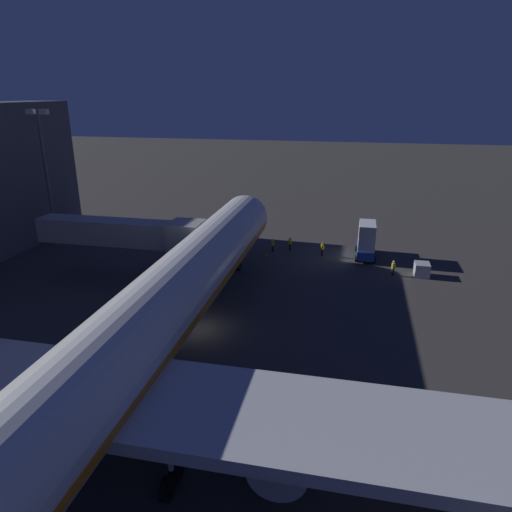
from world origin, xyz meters
The scene contains 12 objects.
ground_plane centered at (0.00, 0.00, 0.00)m, with size 320.00×320.00×0.00m, color #383533.
airliner_at_gate centered at (0.00, 13.64, 5.11)m, with size 55.78×67.47×19.74m.
jet_bridge centered at (9.86, -9.05, 5.20)m, with size 17.83×3.40×6.74m.
apron_floodlight_mast centered at (25.50, -17.95, 9.95)m, with size 2.90×0.50×17.04m.
cargo_truck_aft centered at (-13.97, -21.54, 2.18)m, with size 2.36×5.60×4.44m.
baggage_container_mid_row centered at (-19.95, -16.70, 0.73)m, with size 1.55×1.82×1.46m, color #B7BABF.
ground_crew_near_nose_gear centered at (-2.62, -21.31, 0.93)m, with size 0.40×0.40×1.70m.
ground_crew_by_belt_loader centered at (-4.71, -22.03, 0.99)m, with size 0.40×0.40×1.79m.
ground_crew_marshaller_fwd centered at (-8.84, -20.98, 0.96)m, with size 0.40×0.40×1.74m.
ground_crew_under_port_wing centered at (-16.89, -16.14, 0.95)m, with size 0.40×0.40×1.73m.
traffic_cone_nose_port centered at (-2.20, -19.59, 0.28)m, with size 0.36×0.36×0.55m, color orange.
traffic_cone_nose_starboard centered at (2.20, -19.59, 0.28)m, with size 0.36×0.36×0.55m, color orange.
Camera 1 is at (-12.18, 33.17, 19.00)m, focal length 32.61 mm.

